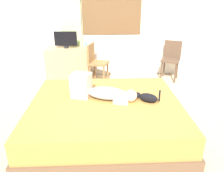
# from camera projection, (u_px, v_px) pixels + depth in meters

# --- Properties ---
(ground_plane) EXTENTS (16.00, 16.00, 0.00)m
(ground_plane) POSITION_uv_depth(u_px,v_px,m) (114.00, 130.00, 3.19)
(ground_plane) COLOR tan
(back_wall_with_window) EXTENTS (6.40, 0.14, 2.90)m
(back_wall_with_window) POSITION_uv_depth(u_px,v_px,m) (108.00, 11.00, 4.86)
(back_wall_with_window) COLOR silver
(back_wall_with_window) RESTS_ON ground
(bed) EXTENTS (2.11, 1.84, 0.43)m
(bed) POSITION_uv_depth(u_px,v_px,m) (106.00, 115.00, 3.14)
(bed) COLOR brown
(bed) RESTS_ON ground
(person_lying) EXTENTS (0.93, 0.48, 0.34)m
(person_lying) POSITION_uv_depth(u_px,v_px,m) (100.00, 91.00, 3.12)
(person_lying) COLOR #8C939E
(person_lying) RESTS_ON bed
(cat) EXTENTS (0.32, 0.23, 0.21)m
(cat) POSITION_uv_depth(u_px,v_px,m) (147.00, 98.00, 3.02)
(cat) COLOR black
(cat) RESTS_ON bed
(desk) EXTENTS (0.90, 0.56, 0.74)m
(desk) POSITION_uv_depth(u_px,v_px,m) (68.00, 64.00, 4.87)
(desk) COLOR #997A56
(desk) RESTS_ON ground
(tv_monitor) EXTENTS (0.48, 0.10, 0.35)m
(tv_monitor) POSITION_uv_depth(u_px,v_px,m) (66.00, 39.00, 4.66)
(tv_monitor) COLOR black
(tv_monitor) RESTS_ON desk
(cup) EXTENTS (0.07, 0.07, 0.08)m
(cup) POSITION_uv_depth(u_px,v_px,m) (86.00, 44.00, 4.91)
(cup) COLOR teal
(cup) RESTS_ON desk
(chair_by_desk) EXTENTS (0.47, 0.47, 0.86)m
(chair_by_desk) POSITION_uv_depth(u_px,v_px,m) (96.00, 61.00, 4.66)
(chair_by_desk) COLOR brown
(chair_by_desk) RESTS_ON ground
(chair_spare) EXTENTS (0.51, 0.51, 0.86)m
(chair_spare) POSITION_uv_depth(u_px,v_px,m) (171.00, 57.00, 4.92)
(chair_spare) COLOR #4C3828
(chair_spare) RESTS_ON ground
(curtain_left) EXTENTS (0.44, 0.06, 2.68)m
(curtain_left) POSITION_uv_depth(u_px,v_px,m) (71.00, 17.00, 4.76)
(curtain_left) COLOR #ADCC75
(curtain_left) RESTS_ON ground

